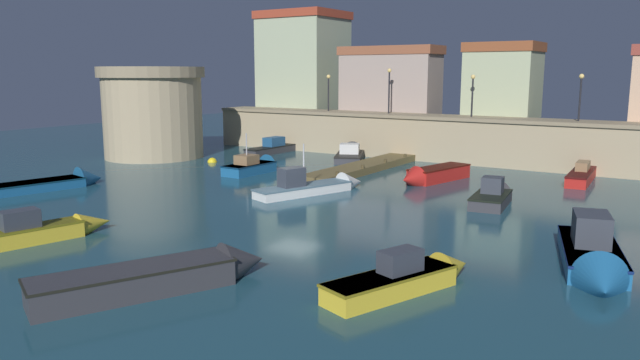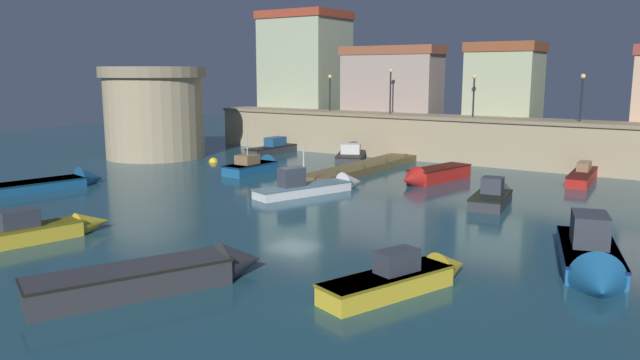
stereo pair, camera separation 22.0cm
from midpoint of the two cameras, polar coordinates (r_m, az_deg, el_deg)
ground_plane at (r=31.44m, az=-2.32°, el=-1.95°), size 99.06×99.06×0.00m
quay_wall at (r=46.79m, az=10.73°, el=3.94°), size 39.43×3.28×3.35m
old_town_backdrop at (r=51.66m, az=9.03°, el=10.05°), size 37.49×6.10×8.90m
fortress_tower at (r=48.92m, az=-15.12°, el=6.19°), size 8.05×8.05×6.93m
pier_dock at (r=40.83m, az=4.18°, el=1.16°), size 2.08×12.48×0.70m
quay_lamp_0 at (r=50.90m, az=1.06°, el=8.75°), size 0.32×0.32×2.98m
quay_lamp_1 at (r=48.12m, az=6.75°, el=8.95°), size 0.32×0.32×3.47m
quay_lamp_2 at (r=45.49m, az=14.35°, el=8.31°), size 0.32×0.32×3.01m
quay_lamp_3 at (r=43.61m, az=23.47°, el=7.79°), size 0.32×0.32×3.08m
moored_boat_0 at (r=40.46m, az=-5.77°, el=1.33°), size 1.68×4.80×3.07m
moored_boat_1 at (r=32.03m, az=16.12°, el=-1.39°), size 2.11×4.69×1.83m
moored_boat_2 at (r=40.96m, az=23.68°, el=0.61°), size 1.58×7.42×1.40m
moored_boat_3 at (r=26.25m, az=-25.26°, el=-4.39°), size 2.49×6.86×1.56m
moored_boat_4 at (r=50.63m, az=-3.54°, el=3.10°), size 1.43×7.15×1.60m
moored_boat_5 at (r=33.48m, az=-0.13°, el=-0.52°), size 3.57×7.14×3.16m
moored_boat_6 at (r=22.22m, az=24.36°, el=-6.71°), size 3.51×6.98×2.26m
moored_boat_7 at (r=38.01m, az=-23.05°, el=-0.21°), size 2.90×6.63×1.60m
moored_boat_8 at (r=18.95m, az=8.41°, el=-8.93°), size 3.07×5.75×1.58m
moored_boat_9 at (r=19.39m, az=-14.23°, el=-8.60°), size 4.40×7.25×1.48m
moored_boat_10 at (r=46.93m, az=3.17°, el=2.49°), size 4.33×6.36×1.90m
moored_boat_11 at (r=37.27m, az=10.57°, el=0.49°), size 2.70×6.01×1.39m
mooring_buoy_0 at (r=45.49m, az=-9.81°, el=1.66°), size 0.68×0.68×0.68m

